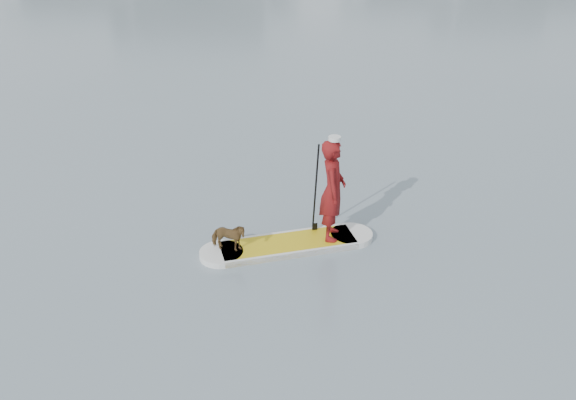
{
  "coord_description": "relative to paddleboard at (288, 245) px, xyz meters",
  "views": [
    {
      "loc": [
        -1.44,
        -7.67,
        6.37
      ],
      "look_at": [
        -1.31,
        2.43,
        1.0
      ],
      "focal_mm": 40.0,
      "sensor_mm": 36.0,
      "label": 1
    }
  ],
  "objects": [
    {
      "name": "paddle",
      "position": [
        0.52,
        0.44,
        0.74
      ],
      "size": [
        0.11,
        0.3,
        2.0
      ],
      "rotation": [
        0.0,
        0.0,
        0.25
      ],
      "color": "black",
      "rests_on": "ground"
    },
    {
      "name": "white_cap",
      "position": [
        0.81,
        0.2,
        2.04
      ],
      "size": [
        0.22,
        0.22,
        0.07
      ],
      "primitive_type": "cylinder",
      "color": "silver",
      "rests_on": "paddler"
    },
    {
      "name": "paddleboard",
      "position": [
        0.0,
        0.0,
        0.0
      ],
      "size": [
        3.22,
        1.41,
        0.12
      ],
      "rotation": [
        0.0,
        0.0,
        0.25
      ],
      "color": "gold",
      "rests_on": "ground"
    },
    {
      "name": "paddler",
      "position": [
        0.81,
        0.2,
        1.03
      ],
      "size": [
        0.53,
        0.75,
        1.94
      ],
      "primitive_type": "imported",
      "rotation": [
        0.0,
        0.0,
        1.48
      ],
      "color": "maroon",
      "rests_on": "paddleboard"
    },
    {
      "name": "dog",
      "position": [
        -1.07,
        -0.27,
        0.34
      ],
      "size": [
        0.69,
        0.4,
        0.55
      ],
      "primitive_type": "imported",
      "rotation": [
        0.0,
        0.0,
        1.41
      ],
      "color": "#51341B",
      "rests_on": "paddleboard"
    },
    {
      "name": "ground",
      "position": [
        1.31,
        -2.43,
        -0.06
      ],
      "size": [
        140.0,
        140.0,
        0.0
      ],
      "primitive_type": "plane",
      "color": "slate",
      "rests_on": "ground"
    }
  ]
}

